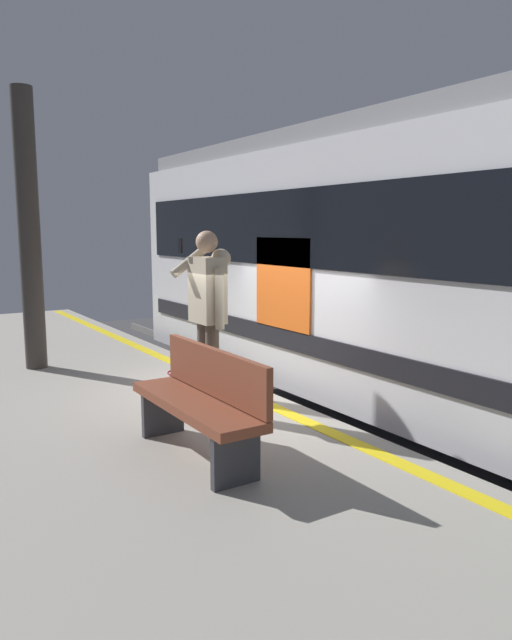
% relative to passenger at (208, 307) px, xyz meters
% --- Properties ---
extents(ground_plane, '(25.84, 25.84, 0.00)m').
position_rel_passenger_xyz_m(ground_plane, '(0.30, -0.97, -2.16)').
color(ground_plane, '#3D3D3F').
extents(platform, '(17.23, 3.86, 1.05)m').
position_rel_passenger_xyz_m(platform, '(0.30, 0.96, -1.64)').
color(platform, '#9E998E').
rests_on(platform, ground).
extents(safety_line, '(16.88, 0.16, 0.01)m').
position_rel_passenger_xyz_m(safety_line, '(0.30, -0.67, -1.11)').
color(safety_line, yellow).
rests_on(safety_line, platform).
extents(track_rail_near, '(22.39, 0.08, 0.16)m').
position_rel_passenger_xyz_m(track_rail_near, '(0.30, -2.09, -2.08)').
color(track_rail_near, slate).
rests_on(track_rail_near, ground).
extents(track_rail_far, '(22.39, 0.08, 0.16)m').
position_rel_passenger_xyz_m(track_rail_far, '(0.30, -3.52, -2.08)').
color(track_rail_far, slate).
rests_on(track_rail_far, ground).
extents(passenger, '(0.57, 0.55, 1.87)m').
position_rel_passenger_xyz_m(passenger, '(0.00, 0.00, 0.00)').
color(passenger, brown).
rests_on(passenger, platform).
extents(handbag, '(0.37, 0.33, 0.36)m').
position_rel_passenger_xyz_m(handbag, '(0.46, 0.08, -0.94)').
color(handbag, maroon).
rests_on(handbag, platform).
extents(station_column, '(0.28, 0.28, 3.71)m').
position_rel_passenger_xyz_m(station_column, '(3.09, 1.04, 0.74)').
color(station_column, '#38332D').
rests_on(station_column, platform).
extents(bench, '(1.65, 0.44, 0.90)m').
position_rel_passenger_xyz_m(bench, '(-0.99, 0.60, -0.62)').
color(bench, brown).
rests_on(bench, platform).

